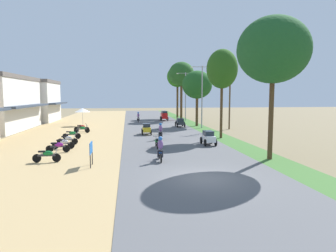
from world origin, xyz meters
name	(u,v)px	position (x,y,z in m)	size (l,w,h in m)	color
ground_plane	(205,179)	(0.00, 0.00, 0.00)	(180.00, 180.00, 0.00)	#7A6B4C
road_strip	(205,179)	(0.00, 0.00, 0.04)	(9.00, 140.00, 0.08)	#565659
median_strip	(305,175)	(5.70, 0.00, 0.03)	(2.40, 140.00, 0.06)	#3D6B2D
shophouse_mid	(0,103)	(-19.97, 25.34, 3.46)	(7.47, 13.67, 6.90)	silver
shophouse_far	(31,101)	(-19.98, 37.67, 3.46)	(9.06, 9.23, 6.90)	silver
parked_motorbike_nearest	(47,155)	(-9.25, 5.09, 0.55)	(1.80, 0.54, 0.94)	black
parked_motorbike_second	(58,146)	(-9.30, 8.53, 0.55)	(1.80, 0.54, 0.94)	black
parked_motorbike_third	(63,143)	(-9.22, 10.05, 0.55)	(1.80, 0.54, 0.94)	black
parked_motorbike_fourth	(68,139)	(-9.29, 12.21, 0.55)	(1.80, 0.54, 0.94)	black
parked_motorbike_fifth	(72,134)	(-9.57, 15.82, 0.55)	(1.80, 0.54, 0.94)	black
parked_motorbike_sixth	(82,129)	(-9.28, 20.66, 0.55)	(1.80, 0.54, 0.94)	black
parked_motorbike_seventh	(82,127)	(-9.54, 22.23, 0.55)	(1.80, 0.54, 0.94)	black
street_signboard	(91,149)	(-6.26, 3.56, 1.11)	(0.06, 1.30, 1.50)	#262628
vendor_umbrella	(82,110)	(-10.41, 29.19, 2.31)	(2.20, 2.20, 2.52)	#99999E
median_tree_nearest	(273,50)	(5.63, 4.12, 7.39)	(4.79, 4.79, 9.57)	#4C351E
median_tree_second	(222,69)	(5.45, 14.50, 7.01)	(3.12, 3.12, 8.96)	#4C351E
median_tree_third	(197,85)	(5.78, 26.81, 5.87)	(4.23, 4.23, 7.82)	#4C351E
median_tree_fourth	(181,74)	(5.54, 38.08, 8.10)	(4.51, 4.51, 10.24)	#4C351E
median_tree_fifth	(178,77)	(5.67, 43.13, 7.95)	(4.09, 4.09, 9.98)	#4C351E
streetlamp_near	(202,93)	(5.80, 24.02, 4.77)	(3.16, 0.20, 8.22)	gray
streetlamp_mid	(186,93)	(5.80, 35.52, 4.76)	(3.16, 0.20, 8.20)	gray
utility_pole_near	(230,95)	(9.10, 22.51, 4.51)	(1.80, 0.20, 8.64)	brown
car_hatchback_white	(208,137)	(2.99, 10.36, 0.75)	(1.04, 2.00, 1.23)	silver
car_hatchback_yellow	(146,128)	(-1.95, 18.15, 0.75)	(1.04, 2.00, 1.23)	gold
car_sedan_charcoal	(180,122)	(3.14, 25.61, 0.74)	(1.10, 2.26, 1.19)	#282D33
car_van_red	(164,115)	(2.21, 36.15, 1.02)	(1.19, 2.41, 1.67)	red
motorbike_foreground_rider	(160,149)	(-1.90, 4.42, 0.86)	(0.54, 1.80, 1.66)	black
motorbike_ahead_second	(157,142)	(-1.66, 9.39, 0.57)	(0.54, 1.80, 0.94)	black
motorbike_ahead_third	(160,132)	(-0.83, 14.06, 0.86)	(0.54, 1.80, 1.66)	black
motorbike_ahead_fourth	(138,117)	(-2.31, 33.63, 0.86)	(0.54, 1.80, 1.66)	black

